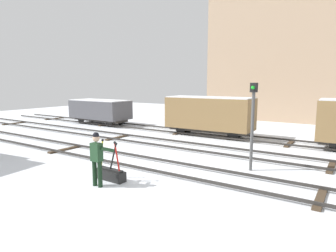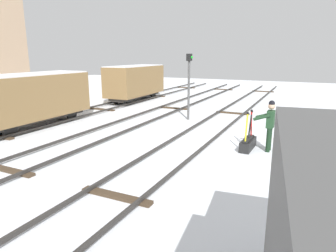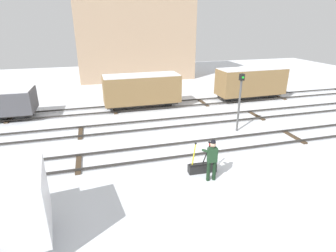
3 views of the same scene
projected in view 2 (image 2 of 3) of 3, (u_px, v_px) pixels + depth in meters
The scene contains 9 objects.
ground_plane at pixel (199, 138), 12.38m from camera, with size 60.00×60.00×0.00m, color silver.
track_main_line at pixel (199, 136), 12.35m from camera, with size 44.00×1.94×0.18m.
track_siding_near at pixel (121, 126), 13.97m from camera, with size 44.00×1.94×0.18m.
track_siding_far at pixel (59, 119), 15.62m from camera, with size 44.00×1.94×0.18m.
switch_lever_frame at pixel (248, 143), 10.90m from camera, with size 1.25×0.41×1.45m.
rail_worker at pixel (269, 123), 10.52m from camera, with size 0.55×0.70×1.84m.
signal_post at pixel (189, 79), 15.44m from camera, with size 0.24×0.32×3.43m.
freight_car_far_end at pixel (34, 97), 14.04m from camera, with size 5.62×2.05×2.54m.
freight_car_near_switch at pixel (135, 81), 22.02m from camera, with size 5.70×2.13×2.62m.
Camera 2 is at (-11.30, -4.00, 3.38)m, focal length 31.82 mm.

